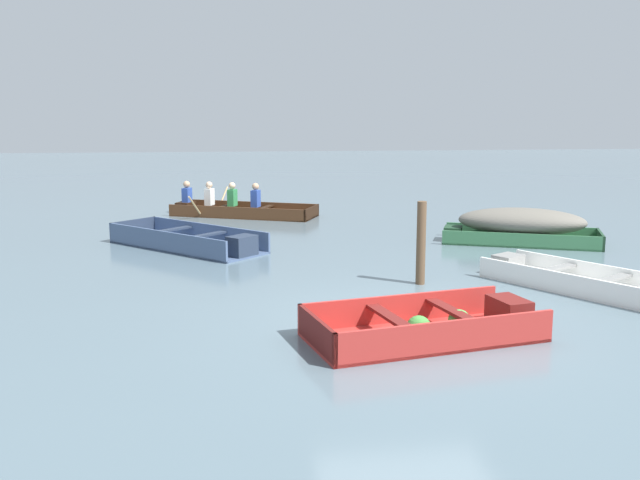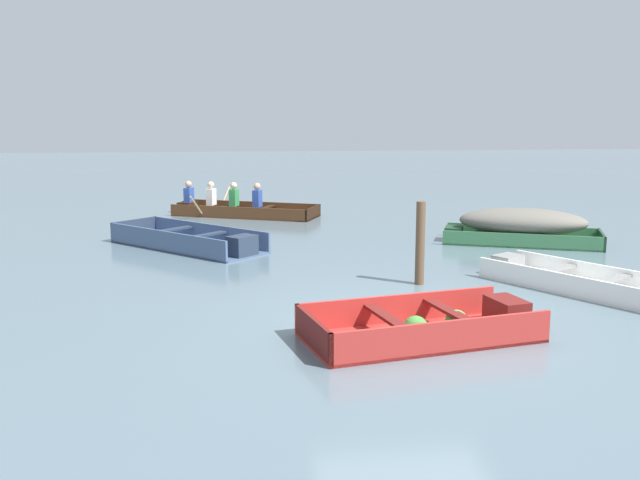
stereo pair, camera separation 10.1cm
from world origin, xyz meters
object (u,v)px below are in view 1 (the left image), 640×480
skiff_white_far_moored (574,281)px  mooring_post (421,243)px  dinghy_red_foreground (434,326)px  skiff_green_mid_moored (520,224)px  rowboat_dark_varnish_with_crew (235,208)px  skiff_slate_blue_near_moored (192,242)px

skiff_white_far_moored → mooring_post: 2.46m
dinghy_red_foreground → mooring_post: (0.54, 2.69, 0.53)m
dinghy_red_foreground → skiff_green_mid_moored: (3.53, 5.91, 0.26)m
dinghy_red_foreground → rowboat_dark_varnish_with_crew: bearing=102.7°
skiff_green_mid_moored → skiff_white_far_moored: bearing=-99.9°
dinghy_red_foreground → skiff_white_far_moored: size_ratio=0.94×
skiff_slate_blue_near_moored → skiff_white_far_moored: (6.14, -3.97, -0.03)m
skiff_slate_blue_near_moored → rowboat_dark_varnish_with_crew: 4.63m
skiff_slate_blue_near_moored → skiff_white_far_moored: size_ratio=1.03×
skiff_white_far_moored → rowboat_dark_varnish_with_crew: size_ratio=0.82×
skiff_slate_blue_near_moored → skiff_white_far_moored: skiff_slate_blue_near_moored is taller
dinghy_red_foreground → rowboat_dark_varnish_with_crew: 10.94m
skiff_green_mid_moored → mooring_post: mooring_post is taller
rowboat_dark_varnish_with_crew → skiff_green_mid_moored: bearing=-38.8°
skiff_slate_blue_near_moored → mooring_post: size_ratio=2.47×
skiff_slate_blue_near_moored → skiff_white_far_moored: 7.31m
mooring_post → skiff_green_mid_moored: bearing=47.1°
skiff_green_mid_moored → dinghy_red_foreground: bearing=-120.8°
skiff_green_mid_moored → rowboat_dark_varnish_with_crew: bearing=141.2°
dinghy_red_foreground → skiff_green_mid_moored: skiff_green_mid_moored is taller
dinghy_red_foreground → skiff_slate_blue_near_moored: (-3.26, 6.12, -0.00)m
dinghy_red_foreground → skiff_white_far_moored: 3.59m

